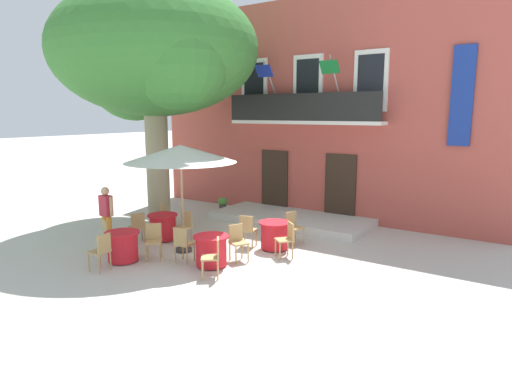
{
  "coord_description": "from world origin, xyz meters",
  "views": [
    {
      "loc": [
        6.75,
        -8.85,
        3.65
      ],
      "look_at": [
        -0.54,
        2.06,
        1.3
      ],
      "focal_mm": 30.94,
      "sensor_mm": 36.0,
      "label": 1
    }
  ],
  "objects_px": {
    "cafe_table_front": "(274,235)",
    "cafe_chair_far_side_2": "(137,226)",
    "cafe_chair_middle_0": "(101,250)",
    "cafe_table_far_side": "(163,227)",
    "cafe_chair_far_side_1": "(166,216)",
    "cafe_table_middle": "(123,246)",
    "pedestrian_near_entrance": "(106,214)",
    "cafe_chair_middle_1": "(154,239)",
    "cafe_chair_front_2": "(287,237)",
    "cafe_table_near_tree": "(211,251)",
    "cafe_chair_middle_2": "(110,235)",
    "ground_planter_left": "(223,203)",
    "cafe_umbrella": "(181,154)",
    "cafe_chair_front_0": "(293,225)",
    "cafe_chair_far_side_0": "(184,225)",
    "cafe_chair_near_tree_0": "(213,255)",
    "cafe_chair_near_tree_1": "(238,240)",
    "cafe_chair_near_tree_2": "(183,242)",
    "plane_tree": "(152,56)",
    "cafe_chair_front_1": "(247,229)"
  },
  "relations": [
    {
      "from": "cafe_table_middle",
      "to": "cafe_chair_middle_2",
      "type": "distance_m",
      "value": 0.77
    },
    {
      "from": "plane_tree",
      "to": "cafe_chair_middle_1",
      "type": "xyz_separation_m",
      "value": [
        2.48,
        -2.56,
        -4.87
      ]
    },
    {
      "from": "cafe_chair_far_side_2",
      "to": "cafe_table_far_side",
      "type": "bearing_deg",
      "value": 67.54
    },
    {
      "from": "cafe_chair_middle_1",
      "to": "cafe_chair_front_0",
      "type": "bearing_deg",
      "value": 54.17
    },
    {
      "from": "cafe_chair_middle_0",
      "to": "cafe_chair_front_0",
      "type": "distance_m",
      "value": 5.15
    },
    {
      "from": "cafe_chair_far_side_0",
      "to": "cafe_chair_far_side_2",
      "type": "relative_size",
      "value": 1.0
    },
    {
      "from": "cafe_chair_near_tree_1",
      "to": "cafe_chair_far_side_1",
      "type": "distance_m",
      "value": 3.45
    },
    {
      "from": "cafe_table_front",
      "to": "cafe_umbrella",
      "type": "distance_m",
      "value": 3.31
    },
    {
      "from": "cafe_chair_middle_0",
      "to": "cafe_chair_far_side_1",
      "type": "distance_m",
      "value": 3.46
    },
    {
      "from": "cafe_chair_middle_1",
      "to": "cafe_table_far_side",
      "type": "relative_size",
      "value": 1.05
    },
    {
      "from": "cafe_table_near_tree",
      "to": "cafe_chair_near_tree_2",
      "type": "height_order",
      "value": "cafe_chair_near_tree_2"
    },
    {
      "from": "pedestrian_near_entrance",
      "to": "cafe_chair_front_0",
      "type": "bearing_deg",
      "value": 38.37
    },
    {
      "from": "cafe_chair_middle_1",
      "to": "cafe_table_far_side",
      "type": "xyz_separation_m",
      "value": [
        -1.07,
        1.37,
        -0.14
      ]
    },
    {
      "from": "cafe_chair_near_tree_2",
      "to": "cafe_umbrella",
      "type": "xyz_separation_m",
      "value": [
        -0.65,
        0.7,
        2.08
      ]
    },
    {
      "from": "cafe_chair_middle_0",
      "to": "cafe_table_front",
      "type": "height_order",
      "value": "cafe_chair_middle_0"
    },
    {
      "from": "cafe_chair_middle_1",
      "to": "cafe_chair_far_side_2",
      "type": "xyz_separation_m",
      "value": [
        -1.36,
        0.67,
        0.0
      ]
    },
    {
      "from": "cafe_table_front",
      "to": "cafe_chair_far_side_2",
      "type": "height_order",
      "value": "cafe_chair_far_side_2"
    },
    {
      "from": "ground_planter_left",
      "to": "cafe_chair_far_side_2",
      "type": "bearing_deg",
      "value": -82.14
    },
    {
      "from": "cafe_chair_middle_1",
      "to": "cafe_table_front",
      "type": "xyz_separation_m",
      "value": [
        2.1,
        2.41,
        -0.14
      ]
    },
    {
      "from": "ground_planter_left",
      "to": "cafe_chair_front_2",
      "type": "bearing_deg",
      "value": -35.68
    },
    {
      "from": "cafe_table_front",
      "to": "cafe_table_middle",
      "type": "bearing_deg",
      "value": -131.4
    },
    {
      "from": "cafe_chair_middle_2",
      "to": "ground_planter_left",
      "type": "height_order",
      "value": "cafe_chair_middle_2"
    },
    {
      "from": "cafe_table_near_tree",
      "to": "ground_planter_left",
      "type": "bearing_deg",
      "value": 125.44
    },
    {
      "from": "plane_tree",
      "to": "cafe_chair_far_side_2",
      "type": "height_order",
      "value": "plane_tree"
    },
    {
      "from": "cafe_chair_near_tree_0",
      "to": "cafe_umbrella",
      "type": "height_order",
      "value": "cafe_umbrella"
    },
    {
      "from": "plane_tree",
      "to": "cafe_chair_front_1",
      "type": "distance_m",
      "value": 6.23
    },
    {
      "from": "cafe_chair_middle_1",
      "to": "cafe_chair_front_2",
      "type": "bearing_deg",
      "value": 36.13
    },
    {
      "from": "pedestrian_near_entrance",
      "to": "cafe_chair_middle_1",
      "type": "bearing_deg",
      "value": 1.34
    },
    {
      "from": "cafe_table_far_side",
      "to": "cafe_chair_far_side_1",
      "type": "distance_m",
      "value": 0.77
    },
    {
      "from": "cafe_chair_near_tree_1",
      "to": "cafe_chair_middle_1",
      "type": "bearing_deg",
      "value": -148.7
    },
    {
      "from": "cafe_table_near_tree",
      "to": "cafe_chair_middle_1",
      "type": "relative_size",
      "value": 0.95
    },
    {
      "from": "cafe_table_middle",
      "to": "pedestrian_near_entrance",
      "type": "relative_size",
      "value": 0.51
    },
    {
      "from": "cafe_table_middle",
      "to": "cafe_chair_front_2",
      "type": "height_order",
      "value": "cafe_chair_front_2"
    },
    {
      "from": "cafe_table_near_tree",
      "to": "cafe_table_front",
      "type": "height_order",
      "value": "same"
    },
    {
      "from": "cafe_chair_near_tree_2",
      "to": "cafe_chair_near_tree_1",
      "type": "bearing_deg",
      "value": 42.36
    },
    {
      "from": "cafe_table_front",
      "to": "ground_planter_left",
      "type": "xyz_separation_m",
      "value": [
        -4.11,
        2.98,
        -0.1
      ]
    },
    {
      "from": "cafe_chair_front_0",
      "to": "cafe_chair_far_side_0",
      "type": "distance_m",
      "value": 3.08
    },
    {
      "from": "cafe_chair_middle_0",
      "to": "cafe_chair_far_side_1",
      "type": "relative_size",
      "value": 1.0
    },
    {
      "from": "cafe_umbrella",
      "to": "cafe_chair_near_tree_2",
      "type": "bearing_deg",
      "value": -47.23
    },
    {
      "from": "cafe_chair_middle_1",
      "to": "cafe_chair_far_side_1",
      "type": "relative_size",
      "value": 1.0
    },
    {
      "from": "cafe_chair_front_2",
      "to": "pedestrian_near_entrance",
      "type": "height_order",
      "value": "pedestrian_near_entrance"
    },
    {
      "from": "cafe_table_far_side",
      "to": "pedestrian_near_entrance",
      "type": "distance_m",
      "value": 1.67
    },
    {
      "from": "cafe_chair_far_side_2",
      "to": "cafe_chair_middle_0",
      "type": "bearing_deg",
      "value": -63.03
    },
    {
      "from": "cafe_chair_middle_0",
      "to": "cafe_chair_far_side_2",
      "type": "relative_size",
      "value": 1.0
    },
    {
      "from": "cafe_table_near_tree",
      "to": "ground_planter_left",
      "type": "relative_size",
      "value": 1.69
    },
    {
      "from": "cafe_table_middle",
      "to": "cafe_chair_middle_0",
      "type": "height_order",
      "value": "cafe_chair_middle_0"
    },
    {
      "from": "cafe_chair_near_tree_1",
      "to": "cafe_chair_front_1",
      "type": "distance_m",
      "value": 1.12
    },
    {
      "from": "cafe_table_far_side",
      "to": "cafe_chair_far_side_1",
      "type": "xyz_separation_m",
      "value": [
        -0.45,
        0.6,
        0.14
      ]
    },
    {
      "from": "cafe_chair_near_tree_1",
      "to": "cafe_table_far_side",
      "type": "relative_size",
      "value": 1.05
    },
    {
      "from": "cafe_chair_near_tree_0",
      "to": "cafe_umbrella",
      "type": "distance_m",
      "value": 3.0
    }
  ]
}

